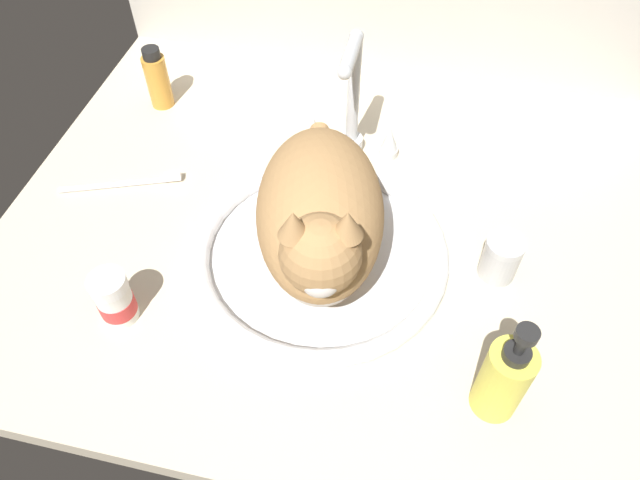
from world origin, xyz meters
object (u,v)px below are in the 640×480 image
faucet (352,111)px  amber_bottle (157,79)px  metal_jar (501,258)px  pill_bottle (115,299)px  cat (320,217)px  soap_pump_bottle (504,379)px  toothbrush (124,183)px  sink_basin (320,252)px

faucet → amber_bottle: faucet is taller
metal_jar → amber_bottle: bearing=157.0°
pill_bottle → faucet: bearing=58.1°
metal_jar → amber_bottle: 67.21cm
pill_bottle → metal_jar: 52.93cm
cat → pill_bottle: (-24.62, -13.98, -6.93)cm
soap_pump_bottle → metal_jar: soap_pump_bottle is taller
faucet → soap_pump_bottle: faucet is taller
soap_pump_bottle → amber_bottle: size_ratio=1.46×
cat → amber_bottle: 48.35cm
pill_bottle → metal_jar: bearing=20.5°
faucet → toothbrush: size_ratio=1.22×
cat → amber_bottle: bearing=140.1°
amber_bottle → pill_bottle: bearing=-74.7°
amber_bottle → sink_basin: bearing=-38.6°
pill_bottle → amber_bottle: size_ratio=0.72×
sink_basin → toothbrush: sink_basin is taller
faucet → cat: size_ratio=0.57×
metal_jar → toothbrush: size_ratio=0.37×
sink_basin → toothbrush: 35.24cm
sink_basin → pill_bottle: bearing=-147.1°
sink_basin → metal_jar: metal_jar is taller
cat → toothbrush: bearing=165.2°
faucet → metal_jar: bearing=-38.9°
soap_pump_bottle → amber_bottle: bearing=143.1°
toothbrush → soap_pump_bottle: bearing=-22.6°
soap_pump_bottle → toothbrush: size_ratio=0.90×
pill_bottle → sink_basin: bearing=32.9°
cat → amber_bottle: (-36.85, 30.83, -5.38)cm
amber_bottle → toothbrush: size_ratio=0.62×
cat → metal_jar: size_ratio=5.86×
sink_basin → amber_bottle: bearing=141.4°
toothbrush → cat: bearing=-14.8°
cat → metal_jar: cat is taller
metal_jar → toothbrush: metal_jar is taller
faucet → amber_bottle: (-36.46, 5.82, -3.51)cm
faucet → cat: 25.09cm
soap_pump_bottle → amber_bottle: soap_pump_bottle is taller
soap_pump_bottle → metal_jar: 20.48cm
metal_jar → faucet: bearing=141.1°
faucet → amber_bottle: bearing=170.9°
cat → toothbrush: (-34.83, 9.18, -10.20)cm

